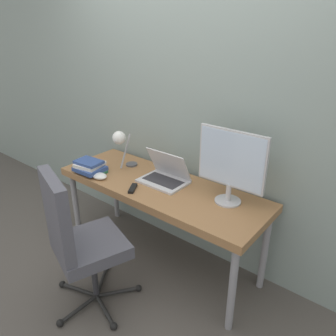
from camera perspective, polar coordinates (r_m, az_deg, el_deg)
name	(u,v)px	position (r m, az deg, el deg)	size (l,w,h in m)	color
ground_plane	(136,278)	(2.77, -5.57, -18.56)	(12.00, 12.00, 0.00)	#514C47
wall_back	(189,102)	(2.61, 3.73, 11.43)	(8.00, 0.05, 2.60)	gray
desk	(160,192)	(2.56, -1.45, -4.15)	(1.72, 0.60, 0.72)	#996B42
laptop	(165,176)	(2.56, -0.57, -1.33)	(0.36, 0.26, 0.25)	silver
monitor	(231,163)	(2.21, 10.94, 0.89)	(0.49, 0.18, 0.52)	#B7B7BC
desk_lamp	(121,141)	(2.72, -8.22, 4.62)	(0.11, 0.23, 0.34)	#4C4C51
office_chair	(78,237)	(2.27, -15.48, -11.54)	(0.64, 0.62, 1.04)	black
book_stack	(90,167)	(2.79, -13.42, 0.25)	(0.26, 0.23, 0.11)	#286B47
tv_remote	(133,188)	(2.47, -6.17, -3.55)	(0.10, 0.14, 0.02)	black
game_controller	(100,176)	(2.68, -11.83, -1.37)	(0.13, 0.10, 0.04)	white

